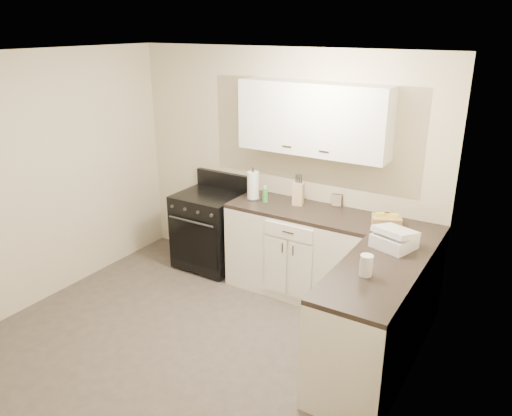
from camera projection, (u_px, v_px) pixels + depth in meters
The scene contains 20 objects.
floor at pixel (181, 351), 4.41m from camera, with size 3.60×3.60×0.00m, color #473F38.
ceiling at pixel (163, 56), 3.54m from camera, with size 3.60×3.60×0.00m, color white.
wall_back at pixel (281, 167), 5.41m from camera, with size 3.60×3.60×0.00m, color beige.
wall_right at pixel (397, 275), 3.09m from camera, with size 3.60×3.60×0.00m, color beige.
wall_left at pixel (30, 184), 4.85m from camera, with size 3.60×3.60×0.00m, color beige.
base_cabinets_back at pixel (302, 253), 5.24m from camera, with size 1.55×0.60×0.90m, color white.
base_cabinets_right at pixel (382, 310), 4.20m from camera, with size 0.60×1.90×0.90m, color white.
countertop_back at pixel (303, 211), 5.08m from camera, with size 1.55×0.60×0.04m, color black.
countertop_right at pixel (387, 260), 4.04m from camera, with size 0.60×1.90×0.04m, color black.
upper_cabinets at pixel (313, 119), 4.88m from camera, with size 1.55×0.30×0.70m, color white.
stove at pixel (209, 230), 5.80m from camera, with size 0.71×0.61×0.86m, color black.
knife_block at pixel (298, 194), 5.16m from camera, with size 0.11×0.10×0.24m, color #D8BC85.
paper_towel at pixel (253, 186), 5.32m from camera, with size 0.12×0.12×0.30m, color white.
soap_bottle at pixel (265, 195), 5.24m from camera, with size 0.05×0.05×0.16m, color green.
picture_frame at pixel (337, 200), 5.13m from camera, with size 0.10×0.01×0.13m, color black.
wicker_basket at pixel (387, 221), 4.65m from camera, with size 0.27×0.18×0.09m, color tan.
countertop_grill at pixel (394, 241), 4.19m from camera, with size 0.31×0.29×0.11m, color white.
glass_jar at pixel (366, 265), 3.72m from camera, with size 0.10×0.10×0.16m, color silver.
oven_mitt_near at pixel (320, 326), 3.91m from camera, with size 0.02×0.15×0.26m, color black.
oven_mitt_far at pixel (335, 313), 4.18m from camera, with size 0.02×0.15×0.27m, color black.
Camera 1 is at (2.49, -2.81, 2.72)m, focal length 35.00 mm.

